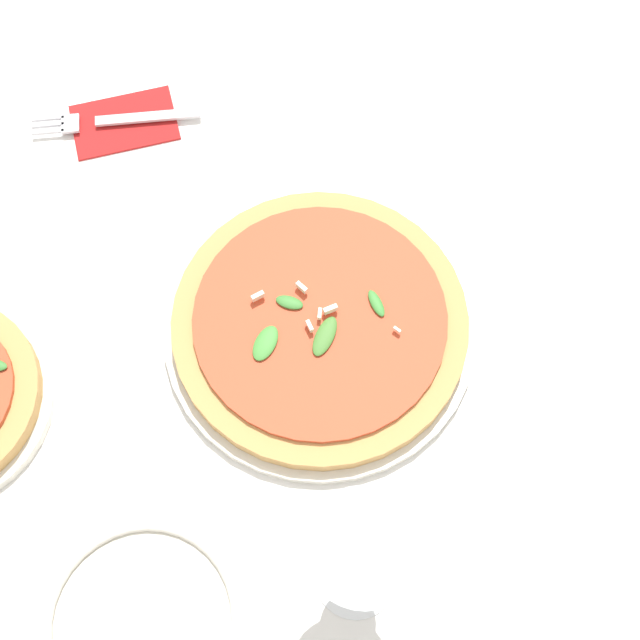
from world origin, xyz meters
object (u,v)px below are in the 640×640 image
Objects in this scene: pizza_arugula_main at (320,325)px; fork at (117,120)px; wine_glass at (361,557)px; side_plate_white at (143,622)px.

fork is at bearing -60.51° from pizza_arugula_main.
side_plate_white is at bearing -0.56° from wine_glass.
wine_glass is at bearing 179.44° from side_plate_white.
wine_glass reaches higher than side_plate_white.
side_plate_white is at bearing 91.61° from fork.
wine_glass is (0.02, 0.25, 0.10)m from pizza_arugula_main.
wine_glass is 0.94× the size of side_plate_white.
pizza_arugula_main is 1.66× the size of fork.
wine_glass is at bearing 85.27° from pizza_arugula_main.
fork is at bearing -94.70° from side_plate_white.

